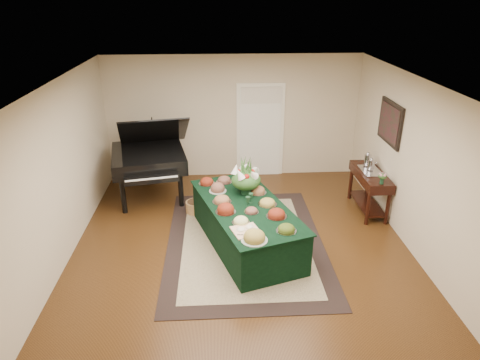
{
  "coord_description": "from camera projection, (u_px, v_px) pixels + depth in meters",
  "views": [
    {
      "loc": [
        -0.36,
        -6.1,
        3.91
      ],
      "look_at": [
        0.0,
        0.3,
        1.05
      ],
      "focal_mm": 32.0,
      "sensor_mm": 36.0,
      "label": 1
    }
  ],
  "objects": [
    {
      "name": "wicker_basket",
      "position": [
        195.0,
        207.0,
        8.17
      ],
      "size": [
        0.36,
        0.36,
        0.23
      ],
      "primitive_type": "cylinder",
      "color": "#9E723F",
      "rests_on": "ground"
    },
    {
      "name": "floral_centerpiece",
      "position": [
        246.0,
        176.0,
        7.2
      ],
      "size": [
        0.52,
        0.52,
        0.52
      ],
      "color": "#14321E",
      "rests_on": "buffet_table"
    },
    {
      "name": "area_rug",
      "position": [
        245.0,
        242.0,
        7.23
      ],
      "size": [
        2.6,
        3.65,
        0.01
      ],
      "color": "black",
      "rests_on": "ground"
    },
    {
      "name": "grand_piano",
      "position": [
        149.0,
        157.0,
        8.49
      ],
      "size": [
        1.7,
        1.89,
        1.72
      ],
      "color": "black",
      "rests_on": "ground"
    },
    {
      "name": "green_goblets",
      "position": [
        249.0,
        200.0,
        6.87
      ],
      "size": [
        0.14,
        0.2,
        0.18
      ],
      "color": "#14321E",
      "rests_on": "buffet_table"
    },
    {
      "name": "pink_bouquet",
      "position": [
        382.0,
        177.0,
        7.42
      ],
      "size": [
        0.16,
        0.16,
        0.21
      ],
      "color": "#14321E",
      "rests_on": "mahogany_sideboard"
    },
    {
      "name": "kitchen_doorway",
      "position": [
        260.0,
        132.0,
        9.5
      ],
      "size": [
        1.05,
        0.07,
        2.1
      ],
      "color": "white",
      "rests_on": "ground"
    },
    {
      "name": "buffet_table",
      "position": [
        246.0,
        224.0,
        7.06
      ],
      "size": [
        1.88,
        2.73,
        0.73
      ],
      "color": "black",
      "rests_on": "ground"
    },
    {
      "name": "cutting_board",
      "position": [
        246.0,
        229.0,
        6.15
      ],
      "size": [
        0.48,
        0.48,
        0.1
      ],
      "color": "tan",
      "rests_on": "buffet_table"
    },
    {
      "name": "mahogany_sideboard",
      "position": [
        370.0,
        181.0,
        8.03
      ],
      "size": [
        0.45,
        1.26,
        0.81
      ],
      "color": "black",
      "rests_on": "ground"
    },
    {
      "name": "tea_service",
      "position": [
        369.0,
        163.0,
        8.04
      ],
      "size": [
        0.34,
        0.58,
        0.3
      ],
      "color": "#B8B8C1",
      "rests_on": "mahogany_sideboard"
    },
    {
      "name": "ground",
      "position": [
        241.0,
        244.0,
        7.18
      ],
      "size": [
        6.0,
        6.0,
        0.0
      ],
      "primitive_type": "plane",
      "color": "black",
      "rests_on": "ground"
    },
    {
      "name": "wall_painting",
      "position": [
        390.0,
        123.0,
        7.58
      ],
      "size": [
        0.05,
        0.95,
        0.75
      ],
      "color": "black",
      "rests_on": "ground"
    },
    {
      "name": "food_platters",
      "position": [
        243.0,
        202.0,
        6.89
      ],
      "size": [
        1.46,
        2.44,
        0.13
      ],
      "color": "#B8B8C1",
      "rests_on": "buffet_table"
    }
  ]
}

